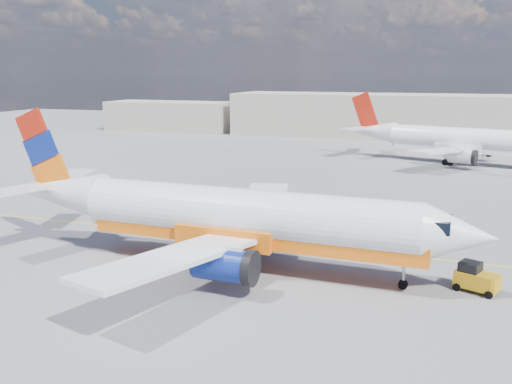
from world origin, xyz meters
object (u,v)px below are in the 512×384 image
(gse_tug, at_px, (476,278))
(traffic_cone, at_px, (196,253))
(main_jet, at_px, (231,217))
(second_jet, at_px, (461,141))

(gse_tug, height_order, traffic_cone, gse_tug)
(main_jet, relative_size, traffic_cone, 56.28)
(main_jet, xyz_separation_m, second_jet, (13.70, 48.30, -0.16))
(main_jet, bearing_deg, gse_tug, 4.38)
(main_jet, height_order, gse_tug, main_jet)
(gse_tug, bearing_deg, traffic_cone, -159.35)
(main_jet, height_order, traffic_cone, main_jet)
(main_jet, bearing_deg, traffic_cone, 163.35)
(second_jet, height_order, traffic_cone, second_jet)
(traffic_cone, bearing_deg, main_jet, -18.49)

